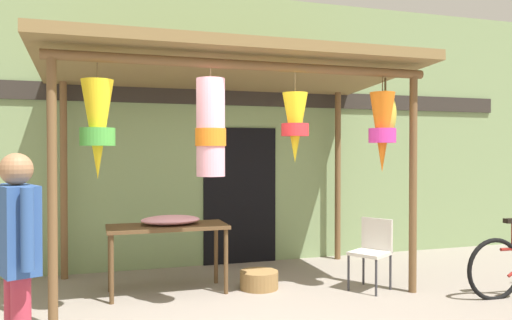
{
  "coord_description": "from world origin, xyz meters",
  "views": [
    {
      "loc": [
        -1.39,
        -4.81,
        1.66
      ],
      "look_at": [
        0.56,
        1.26,
        1.54
      ],
      "focal_mm": 35.47,
      "sensor_mm": 36.0,
      "label": 1
    }
  ],
  "objects_px": {
    "display_table": "(168,233)",
    "flower_heap_on_table": "(172,220)",
    "customer_foreground": "(17,250)",
    "wicker_basket_by_table": "(259,280)",
    "folding_chair": "(373,247)"
  },
  "relations": [
    {
      "from": "folding_chair",
      "to": "customer_foreground",
      "type": "distance_m",
      "value": 4.02
    },
    {
      "from": "customer_foreground",
      "to": "display_table",
      "type": "bearing_deg",
      "value": 57.72
    },
    {
      "from": "folding_chair",
      "to": "wicker_basket_by_table",
      "type": "distance_m",
      "value": 1.42
    },
    {
      "from": "display_table",
      "to": "flower_heap_on_table",
      "type": "height_order",
      "value": "flower_heap_on_table"
    },
    {
      "from": "customer_foreground",
      "to": "wicker_basket_by_table",
      "type": "bearing_deg",
      "value": 38.93
    },
    {
      "from": "flower_heap_on_table",
      "to": "customer_foreground",
      "type": "relative_size",
      "value": 0.42
    },
    {
      "from": "flower_heap_on_table",
      "to": "wicker_basket_by_table",
      "type": "xyz_separation_m",
      "value": [
        1.02,
        -0.19,
        -0.74
      ]
    },
    {
      "from": "folding_chair",
      "to": "customer_foreground",
      "type": "height_order",
      "value": "customer_foreground"
    },
    {
      "from": "folding_chair",
      "to": "customer_foreground",
      "type": "bearing_deg",
      "value": -157.76
    },
    {
      "from": "folding_chair",
      "to": "customer_foreground",
      "type": "relative_size",
      "value": 0.51
    },
    {
      "from": "display_table",
      "to": "customer_foreground",
      "type": "bearing_deg",
      "value": -122.28
    },
    {
      "from": "customer_foreground",
      "to": "folding_chair",
      "type": "bearing_deg",
      "value": 22.24
    },
    {
      "from": "folding_chair",
      "to": "wicker_basket_by_table",
      "type": "height_order",
      "value": "folding_chair"
    },
    {
      "from": "flower_heap_on_table",
      "to": "display_table",
      "type": "bearing_deg",
      "value": -149.22
    },
    {
      "from": "display_table",
      "to": "flower_heap_on_table",
      "type": "relative_size",
      "value": 2.0
    }
  ]
}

